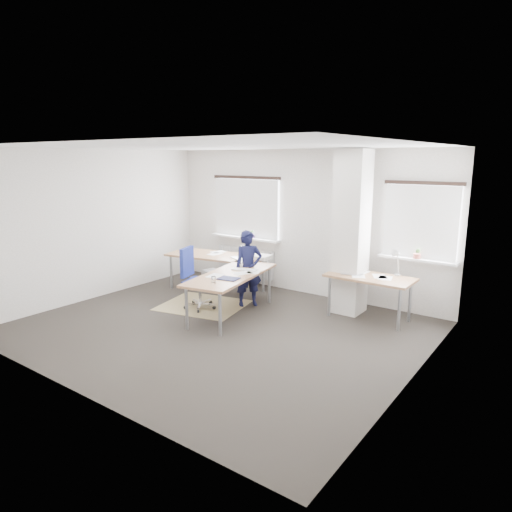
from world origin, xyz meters
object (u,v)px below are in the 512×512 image
Objects in this scene: desk_main at (226,266)px; person at (248,269)px; desk_side at (370,279)px; task_chair at (198,291)px.

person is at bearing -2.08° from desk_main.
desk_side is 1.02× the size of person.
person is (-2.04, -0.61, 0.00)m from desk_side.
person reaches higher than desk_main.
task_chair reaches higher than desk_main.
task_chair is 0.99m from person.
desk_main is 0.48m from person.
desk_side reaches higher than task_chair.
task_chair is at bearing -154.23° from desk_side.
desk_side is 1.29× the size of task_chair.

